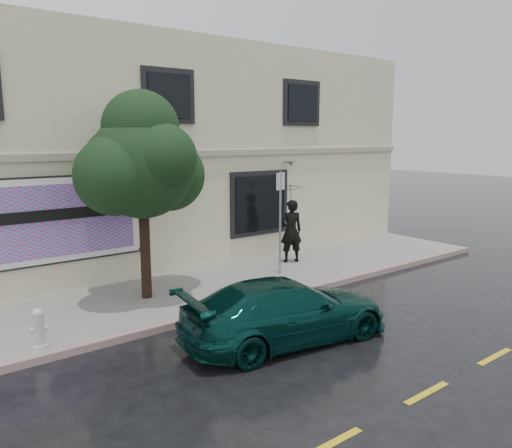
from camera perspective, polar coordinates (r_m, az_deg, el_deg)
ground at (r=11.04m, az=3.30°, el=-11.82°), size 90.00×90.00×0.00m
sidewalk at (r=13.49m, az=-5.87°, el=-7.42°), size 20.00×3.50×0.15m
curb at (r=12.11m, az=-1.42°, el=-9.42°), size 20.00×0.18×0.16m
road_marking at (r=8.96m, az=18.94°, el=-17.79°), size 19.00×0.12×0.01m
building at (r=18.03m, az=-15.88°, el=7.72°), size 20.00×8.12×7.00m
billboard at (r=13.28m, az=-21.75°, el=0.41°), size 4.30×0.16×2.20m
car at (r=10.21m, az=3.45°, el=-9.84°), size 4.61×2.54×1.28m
pedestrian at (r=15.81m, az=4.02°, el=-0.79°), size 0.85×0.71×1.99m
umbrella at (r=15.61m, az=4.09°, el=4.25°), size 1.29×1.29×0.81m
street_tree at (r=12.24m, az=-12.91°, el=6.43°), size 2.53×2.53×4.52m
fire_hydrant at (r=10.39m, az=-23.57°, el=-10.96°), size 0.32×0.30×0.79m
sign_pole at (r=14.27m, az=2.79°, el=1.15°), size 0.36×0.10×2.98m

